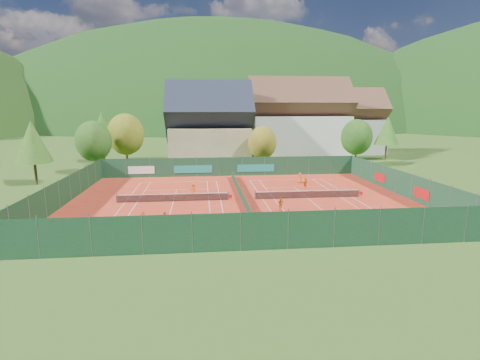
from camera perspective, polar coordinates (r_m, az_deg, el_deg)
The scene contains 35 objects.
ground at distance 44.30m, azimuth 0.27°, elevation -3.05°, with size 600.00×600.00×0.00m, color #2E4F18.
clay_pad at distance 44.30m, azimuth 0.27°, elevation -3.02°, with size 40.00×32.00×0.01m, color red.
court_markings_left at distance 44.18m, azimuth -10.12°, elevation -3.22°, with size 11.03×23.83×0.00m.
court_markings_right at distance 45.83m, azimuth 10.27°, elevation -2.72°, with size 11.03×23.83×0.00m.
tennis_net_left at distance 44.05m, azimuth -9.94°, elevation -2.60°, with size 13.30×0.10×1.02m.
tennis_net_right at distance 45.77m, azimuth 10.48°, elevation -2.11°, with size 13.30×0.10×1.02m.
court_divider at distance 44.18m, azimuth 0.27°, elevation -2.40°, with size 0.03×28.80×1.00m.
fence_north at distance 59.60m, azimuth -1.83°, elevation 2.02°, with size 40.00×0.10×3.00m.
fence_south at distance 28.65m, azimuth 3.77°, elevation -7.77°, with size 40.00×0.04×3.00m.
fence_west at distance 46.32m, azimuth -25.16°, elevation -1.56°, with size 0.04×32.00×3.00m.
fence_east at distance 50.24m, azimuth 23.57°, elevation -0.55°, with size 0.09×32.00×3.00m.
chalet at distance 72.87m, azimuth -4.68°, elevation 7.68°, with size 16.20×12.00×16.00m.
hotel_block_a at distance 81.48m, azimuth 8.84°, elevation 8.46°, with size 21.60×11.00×17.25m.
hotel_block_b at distance 93.50m, azimuth 15.97°, elevation 8.00°, with size 17.28×10.00×15.50m.
tree_west_front at distance 65.31m, azimuth -21.43°, elevation 5.52°, with size 5.72×5.72×8.69m.
tree_west_mid at distance 70.17m, azimuth -17.01°, elevation 6.67°, with size 6.44×6.44×9.78m.
tree_west_back at distance 79.24m, azimuth -20.24°, elevation 7.39°, with size 5.60×5.60×10.00m.
tree_center at distance 65.89m, azimuth 3.40°, elevation 5.70°, with size 5.01×5.01×7.60m.
tree_east_front at distance 72.83m, azimuth 17.35°, elevation 6.26°, with size 5.72×5.72×8.69m.
tree_east_mid at distance 84.28m, azimuth 21.53°, elevation 7.01°, with size 5.04×5.04×9.00m.
tree_west_side at distance 59.69m, azimuth -29.07°, elevation 5.11°, with size 5.04×5.04×9.00m.
tree_east_back at distance 88.33m, azimuth 14.51°, elevation 8.01°, with size 7.15×7.15×10.86m.
mountain_backdrop at distance 282.72m, azimuth 0.88°, elevation 0.64°, with size 820.00×530.00×242.00m.
ball_hopper at distance 36.55m, azimuth 23.41°, elevation -6.08°, with size 0.34×0.34×0.80m.
loose_ball_0 at distance 36.58m, azimuth -13.76°, elevation -6.31°, with size 0.07×0.07×0.07m, color #CCD833.
loose_ball_1 at distance 35.63m, azimuth 13.03°, elevation -6.74°, with size 0.07×0.07×0.07m, color #CCD833.
loose_ball_2 at distance 49.55m, azimuth 5.15°, elevation -1.53°, with size 0.07×0.07×0.07m, color #CCD833.
loose_ball_3 at distance 51.89m, azimuth -7.06°, elevation -1.01°, with size 0.07×0.07×0.07m, color #CCD833.
loose_ball_4 at distance 44.05m, azimuth 14.44°, elevation -3.42°, with size 0.07×0.07×0.07m, color #CCD833.
player_left_near at distance 36.30m, azimuth -14.44°, elevation -5.53°, with size 0.44×0.29×1.21m, color #D64313.
player_left_mid at distance 35.13m, azimuth -11.30°, elevation -5.80°, with size 0.67×0.52×1.38m, color #D25512.
player_left_far at distance 46.60m, azimuth -7.14°, elevation -1.43°, with size 1.01×0.58×1.56m, color #F65915.
player_right_near at distance 39.63m, azimuth 6.19°, elevation -3.70°, with size 0.84×0.35×1.43m, color #D16112.
player_right_far_a at distance 54.66m, azimuth 9.12°, elevation 0.31°, with size 0.74×0.48×1.51m, color #FD5A16.
player_right_far_b at distance 51.28m, azimuth 9.90°, elevation -0.42°, with size 1.37×0.44×1.48m, color orange.
Camera 1 is at (-4.67, -42.74, 10.65)m, focal length 28.00 mm.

